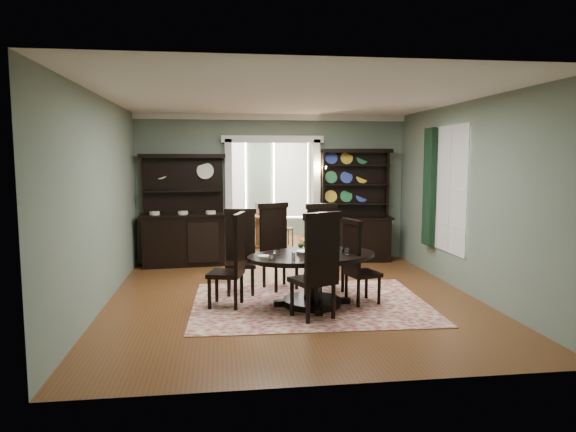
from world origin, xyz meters
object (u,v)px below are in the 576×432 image
Objects in this scene: dining_table at (312,270)px; parlor_table at (258,226)px; welsh_dresser at (355,220)px; sideboard at (183,227)px.

dining_table is 2.55× the size of parlor_table.
welsh_dresser is (1.47, 3.15, 0.31)m from dining_table.
parlor_table is at bearing 141.12° from welsh_dresser.
welsh_dresser is at bearing -4.53° from sideboard.
welsh_dresser reaches higher than parlor_table.
welsh_dresser reaches higher than sideboard.
dining_table is 0.97× the size of sideboard.
dining_table is 3.74m from sideboard.
welsh_dresser is 2.65m from parlor_table.
welsh_dresser is at bearing 51.81° from dining_table.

